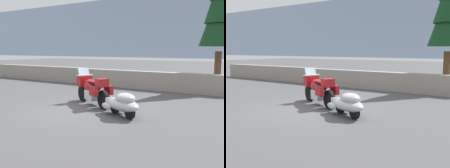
{
  "view_description": "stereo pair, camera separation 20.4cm",
  "coord_description": "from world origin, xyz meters",
  "views": [
    {
      "loc": [
        5.47,
        -6.97,
        2.04
      ],
      "look_at": [
        0.74,
        0.67,
        0.85
      ],
      "focal_mm": 41.41,
      "sensor_mm": 36.0,
      "label": 1
    },
    {
      "loc": [
        5.64,
        -6.86,
        2.04
      ],
      "look_at": [
        0.74,
        0.67,
        0.85
      ],
      "focal_mm": 41.41,
      "sensor_mm": 36.0,
      "label": 2
    }
  ],
  "objects": [
    {
      "name": "ground_plane",
      "position": [
        0.0,
        0.0,
        0.0
      ],
      "size": [
        80.0,
        80.0,
        0.0
      ],
      "primitive_type": "plane",
      "color": "#4C4C4F"
    },
    {
      "name": "stone_guard_wall",
      "position": [
        -0.29,
        5.37,
        0.45
      ],
      "size": [
        24.0,
        0.58,
        0.96
      ],
      "color": "gray",
      "rests_on": "ground"
    },
    {
      "name": "touring_motorcycle",
      "position": [
        -0.15,
        0.71,
        0.62
      ],
      "size": [
        2.13,
        1.35,
        1.33
      ],
      "color": "black",
      "rests_on": "ground"
    },
    {
      "name": "car_shaped_trailer",
      "position": [
        1.63,
        -0.18,
        0.41
      ],
      "size": [
        2.13,
        1.31,
        0.76
      ],
      "color": "black",
      "rests_on": "ground"
    },
    {
      "name": "pine_tree_tall",
      "position": [
        3.14,
        6.97,
        4.26
      ],
      "size": [
        1.96,
        1.96,
        6.81
      ],
      "color": "brown",
      "rests_on": "ground"
    }
  ]
}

